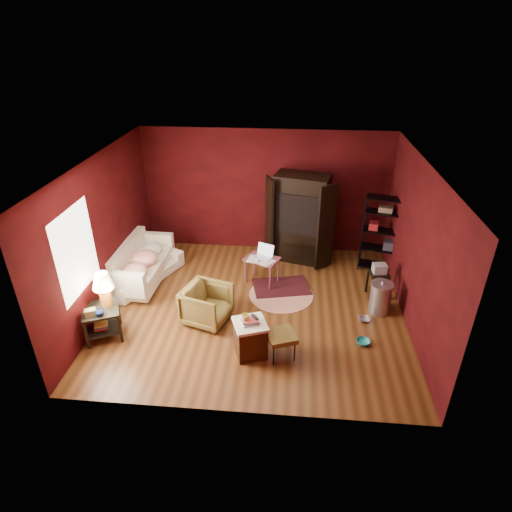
{
  "coord_description": "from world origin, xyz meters",
  "views": [
    {
      "loc": [
        0.63,
        -6.63,
        4.75
      ],
      "look_at": [
        0.0,
        0.2,
        1.0
      ],
      "focal_mm": 30.0,
      "sensor_mm": 36.0,
      "label": 1
    }
  ],
  "objects": [
    {
      "name": "hamper",
      "position": [
        0.04,
        -1.28,
        0.32
      ],
      "size": [
        0.64,
        0.64,
        0.7
      ],
      "rotation": [
        0.0,
        0.0,
        0.35
      ],
      "color": "#482410",
      "rests_on": "ground"
    },
    {
      "name": "sofa_cushions",
      "position": [
        -2.42,
        0.71,
        0.39
      ],
      "size": [
        0.83,
        1.91,
        0.79
      ],
      "rotation": [
        0.0,
        0.0,
        -0.04
      ],
      "color": "white",
      "rests_on": "sofa"
    },
    {
      "name": "rug_round",
      "position": [
        0.48,
        0.46,
        0.01
      ],
      "size": [
        1.67,
        1.67,
        0.01
      ],
      "rotation": [
        0.0,
        0.0,
        -0.4
      ],
      "color": "#F2E1CA",
      "rests_on": "ground"
    },
    {
      "name": "wire_shelving",
      "position": [
        2.53,
        1.68,
        0.91
      ],
      "size": [
        0.87,
        0.53,
        1.66
      ],
      "rotation": [
        0.0,
        0.0,
        -0.23
      ],
      "color": "black",
      "rests_on": "ground"
    },
    {
      "name": "rug_oriental",
      "position": [
        0.47,
        0.74,
        0.02
      ],
      "size": [
        1.26,
        0.98,
        0.01
      ],
      "rotation": [
        0.0,
        0.0,
        0.22
      ],
      "color": "#52161D",
      "rests_on": "ground"
    },
    {
      "name": "room",
      "position": [
        -0.04,
        -0.01,
        1.4
      ],
      "size": [
        5.54,
        5.04,
        2.84
      ],
      "color": "brown",
      "rests_on": "ground"
    },
    {
      "name": "vase",
      "position": [
        -2.42,
        -1.24,
        0.63
      ],
      "size": [
        0.18,
        0.19,
        0.15
      ],
      "primitive_type": "imported",
      "rotation": [
        0.0,
        0.0,
        0.3
      ],
      "color": "#0D1A41",
      "rests_on": "side_table"
    },
    {
      "name": "small_stand",
      "position": [
        2.34,
        0.6,
        0.53
      ],
      "size": [
        0.4,
        0.4,
        0.72
      ],
      "rotation": [
        0.0,
        0.0,
        0.13
      ],
      "color": "black",
      "rests_on": "ground"
    },
    {
      "name": "sofa",
      "position": [
        -2.41,
        0.74,
        0.36
      ],
      "size": [
        1.25,
        1.9,
        0.72
      ],
      "primitive_type": "imported",
      "rotation": [
        0.0,
        0.0,
        1.14
      ],
      "color": "white",
      "rests_on": "ground"
    },
    {
      "name": "side_table",
      "position": [
        -2.47,
        -0.99,
        0.7
      ],
      "size": [
        0.78,
        0.78,
        1.17
      ],
      "rotation": [
        0.0,
        0.0,
        0.42
      ],
      "color": "black",
      "rests_on": "ground"
    },
    {
      "name": "pet_bowl_turquoise",
      "position": [
        1.91,
        -0.89,
        0.11
      ],
      "size": [
        0.23,
        0.07,
        0.23
      ],
      "primitive_type": "imported",
      "rotation": [
        0.0,
        0.0,
        -0.01
      ],
      "color": "teal",
      "rests_on": "ground"
    },
    {
      "name": "tv_armoire",
      "position": [
        0.8,
        1.99,
        1.03
      ],
      "size": [
        1.5,
        1.05,
        1.97
      ],
      "rotation": [
        0.0,
        0.0,
        -0.25
      ],
      "color": "black",
      "rests_on": "ground"
    },
    {
      "name": "armchair",
      "position": [
        -0.81,
        -0.49,
        0.38
      ],
      "size": [
        0.89,
        0.92,
        0.77
      ],
      "primitive_type": "imported",
      "rotation": [
        0.0,
        0.0,
        1.26
      ],
      "color": "black",
      "rests_on": "ground"
    },
    {
      "name": "mug",
      "position": [
        -0.03,
        -1.3,
        0.74
      ],
      "size": [
        0.13,
        0.11,
        0.13
      ],
      "primitive_type": "imported",
      "rotation": [
        0.0,
        0.0,
        0.07
      ],
      "color": "#ECE273",
      "rests_on": "hamper"
    },
    {
      "name": "laptop_desk",
      "position": [
        0.06,
        0.92,
        0.5
      ],
      "size": [
        0.79,
        0.69,
        0.81
      ],
      "rotation": [
        0.0,
        0.0,
        -0.41
      ],
      "color": "brown",
      "rests_on": "ground"
    },
    {
      "name": "footstool",
      "position": [
        0.54,
        -1.3,
        0.39
      ],
      "size": [
        0.56,
        0.56,
        0.45
      ],
      "rotation": [
        0.0,
        0.0,
        0.37
      ],
      "color": "black",
      "rests_on": "ground"
    },
    {
      "name": "pet_bowl_steel",
      "position": [
        2.0,
        -0.23,
        0.11
      ],
      "size": [
        0.22,
        0.07,
        0.22
      ],
      "primitive_type": "imported",
      "rotation": [
        0.0,
        0.0,
        0.06
      ],
      "color": "#B3B5BA",
      "rests_on": "ground"
    },
    {
      "name": "trash_can",
      "position": [
        2.31,
        0.08,
        0.31
      ],
      "size": [
        0.55,
        0.55,
        0.66
      ],
      "rotation": [
        0.0,
        0.0,
        0.42
      ],
      "color": "silver",
      "rests_on": "ground"
    }
  ]
}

